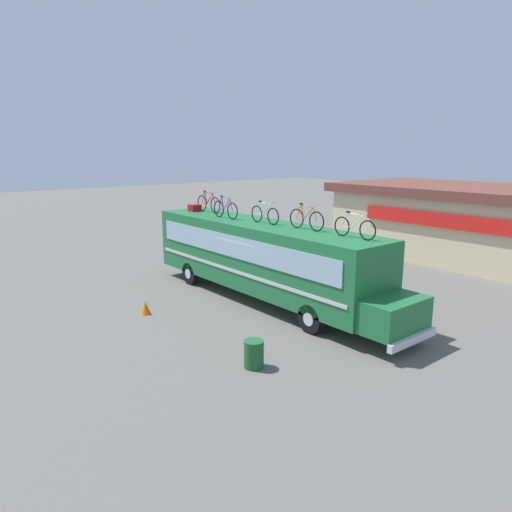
# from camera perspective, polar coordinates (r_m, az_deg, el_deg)

# --- Properties ---
(ground_plane) EXTENTS (120.00, 120.00, 0.00)m
(ground_plane) POSITION_cam_1_polar(r_m,az_deg,el_deg) (19.24, 0.42, -5.11)
(ground_plane) COLOR #605E59
(bus) EXTENTS (12.83, 2.44, 3.09)m
(bus) POSITION_cam_1_polar(r_m,az_deg,el_deg) (18.60, 0.89, -0.06)
(bus) COLOR #1E6B38
(bus) RESTS_ON ground
(luggage_bag_1) EXTENTS (0.47, 0.48, 0.30)m
(luggage_bag_1) POSITION_cam_1_polar(r_m,az_deg,el_deg) (22.24, -7.40, 5.77)
(luggage_bag_1) COLOR maroon
(luggage_bag_1) RESTS_ON bus
(rooftop_bicycle_1) EXTENTS (1.82, 0.44, 0.97)m
(rooftop_bicycle_1) POSITION_cam_1_polar(r_m,az_deg,el_deg) (21.77, -5.74, 6.32)
(rooftop_bicycle_1) COLOR black
(rooftop_bicycle_1) RESTS_ON bus
(rooftop_bicycle_2) EXTENTS (1.67, 0.44, 0.93)m
(rooftop_bicycle_2) POSITION_cam_1_polar(r_m,az_deg,el_deg) (19.74, -3.70, 5.66)
(rooftop_bicycle_2) COLOR black
(rooftop_bicycle_2) RESTS_ON bus
(rooftop_bicycle_3) EXTENTS (1.62, 0.44, 0.87)m
(rooftop_bicycle_3) POSITION_cam_1_polar(r_m,az_deg,el_deg) (18.29, 1.05, 5.06)
(rooftop_bicycle_3) COLOR black
(rooftop_bicycle_3) RESTS_ON bus
(rooftop_bicycle_4) EXTENTS (1.70, 0.44, 0.94)m
(rooftop_bicycle_4) POSITION_cam_1_polar(r_m,az_deg,el_deg) (16.94, 6.08, 4.46)
(rooftop_bicycle_4) COLOR black
(rooftop_bicycle_4) RESTS_ON bus
(rooftop_bicycle_5) EXTENTS (1.69, 0.44, 0.86)m
(rooftop_bicycle_5) POSITION_cam_1_polar(r_m,az_deg,el_deg) (15.55, 11.75, 3.43)
(rooftop_bicycle_5) COLOR black
(rooftop_bicycle_5) RESTS_ON bus
(roadside_building) EXTENTS (14.47, 8.11, 3.95)m
(roadside_building) POSITION_cam_1_polar(r_m,az_deg,el_deg) (28.69, 24.42, 3.80)
(roadside_building) COLOR beige
(roadside_building) RESTS_ON ground
(trash_bin) EXTENTS (0.55, 0.55, 0.78)m
(trash_bin) POSITION_cam_1_polar(r_m,az_deg,el_deg) (13.29, -0.27, -11.71)
(trash_bin) COLOR #1E592D
(trash_bin) RESTS_ON ground
(traffic_cone) EXTENTS (0.38, 0.38, 0.49)m
(traffic_cone) POSITION_cam_1_polar(r_m,az_deg,el_deg) (17.82, -13.15, -6.09)
(traffic_cone) COLOR orange
(traffic_cone) RESTS_ON ground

